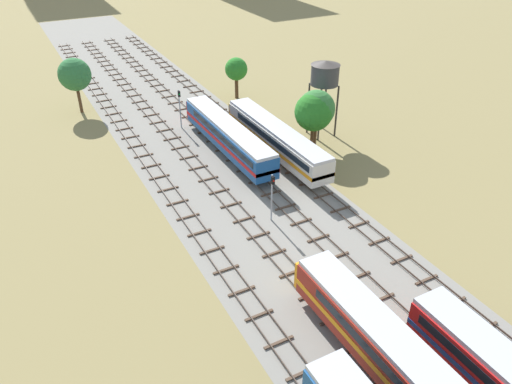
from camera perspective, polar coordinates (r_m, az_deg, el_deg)
ground_plane at (r=58.85m, az=-4.82°, el=3.51°), size 480.00×480.00×0.00m
ballast_bed at (r=58.85m, az=-4.82°, el=3.51°), size 18.24×176.00×0.01m
track_far_left at (r=57.63m, az=-11.72°, el=2.43°), size 2.40×126.00×0.29m
track_left at (r=58.86m, az=-7.33°, el=3.51°), size 2.40×126.00×0.29m
track_centre_left at (r=60.44m, az=-3.14°, el=4.52°), size 2.40×126.00×0.29m
track_centre at (r=62.34m, az=0.82°, el=5.45°), size 2.40×126.00×0.29m
diesel_railcar_left_mid at (r=33.38m, az=16.69°, el=-18.70°), size 2.96×20.50×3.80m
diesel_railcar_centre_midfar at (r=58.74m, az=2.36°, el=6.38°), size 2.96×20.50×3.80m
diesel_railcar_centre_left_far at (r=59.54m, az=-3.30°, el=6.71°), size 2.96×20.50×3.80m
water_tower at (r=63.34m, az=8.06°, el=13.48°), size 3.70×3.70×9.93m
signal_post_near at (r=67.10m, az=-8.91°, el=10.10°), size 0.28×0.47×5.41m
signal_post_mid at (r=46.43m, az=1.90°, el=-0.01°), size 0.28×0.47×5.14m
lineside_tree_0 at (r=75.42m, az=-20.44°, el=12.72°), size 4.60×4.60×7.97m
lineside_tree_1 at (r=59.83m, az=7.05°, el=9.58°), size 4.57×4.57×7.73m
lineside_tree_3 at (r=76.88m, az=-2.33°, el=14.12°), size 3.45×3.45×6.35m
lineside_tree_4 at (r=59.53m, az=6.76°, el=9.26°), size 4.65×4.65×7.54m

